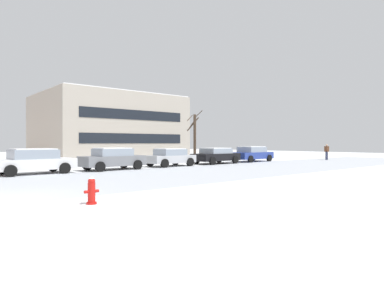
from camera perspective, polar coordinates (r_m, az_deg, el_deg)
ground_plane at (r=12.24m, az=-28.35°, el=-8.33°), size 120.00×120.00×0.00m
fire_hydrant at (r=10.42m, az=-16.68°, el=-7.55°), size 0.44×0.30×0.81m
parked_car_white at (r=21.45m, az=-25.30°, el=-2.63°), size 4.51×2.25×1.47m
parked_car_gray at (r=23.02m, az=-13.31°, el=-2.42°), size 4.28×2.15×1.47m
parked_car_silver at (r=25.73m, az=-3.71°, el=-2.23°), size 3.87×2.14×1.37m
parked_car_black at (r=28.92m, az=4.09°, el=-1.95°), size 4.40×2.28×1.37m
parked_car_blue at (r=32.59m, az=10.13°, el=-1.64°), size 4.54×2.29×1.45m
pedestrian_crossing at (r=37.70m, az=21.88°, el=-1.06°), size 0.52×0.46×1.65m
tree_far_mid at (r=30.95m, az=0.44°, el=1.27°), size 1.47×1.20×4.80m
building_far_right at (r=36.60m, az=-14.08°, el=2.63°), size 13.28×11.21×6.68m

